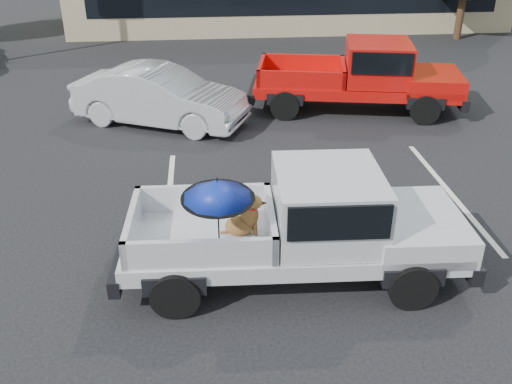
% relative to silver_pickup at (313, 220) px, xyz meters
% --- Properties ---
extents(ground, '(90.00, 90.00, 0.00)m').
position_rel_silver_pickup_xyz_m(ground, '(0.52, 0.63, -1.05)').
color(ground, black).
rests_on(ground, ground).
extents(stripe_left, '(0.12, 5.00, 0.01)m').
position_rel_silver_pickup_xyz_m(stripe_left, '(-2.48, 2.63, -1.05)').
color(stripe_left, silver).
rests_on(stripe_left, ground).
extents(stripe_right, '(0.12, 5.00, 0.01)m').
position_rel_silver_pickup_xyz_m(stripe_right, '(3.52, 2.63, -1.05)').
color(stripe_right, silver).
rests_on(stripe_right, ground).
extents(silver_pickup, '(5.76, 2.28, 2.06)m').
position_rel_silver_pickup_xyz_m(silver_pickup, '(0.00, 0.00, 0.00)').
color(silver_pickup, black).
rests_on(silver_pickup, ground).
extents(red_pickup, '(6.39, 3.20, 2.01)m').
position_rel_silver_pickup_xyz_m(red_pickup, '(3.14, 7.93, 0.05)').
color(red_pickup, black).
rests_on(red_pickup, ground).
extents(silver_sedan, '(5.01, 3.47, 1.57)m').
position_rel_silver_pickup_xyz_m(silver_sedan, '(-2.85, 7.37, -0.27)').
color(silver_sedan, '#B1B5B9').
rests_on(silver_sedan, ground).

